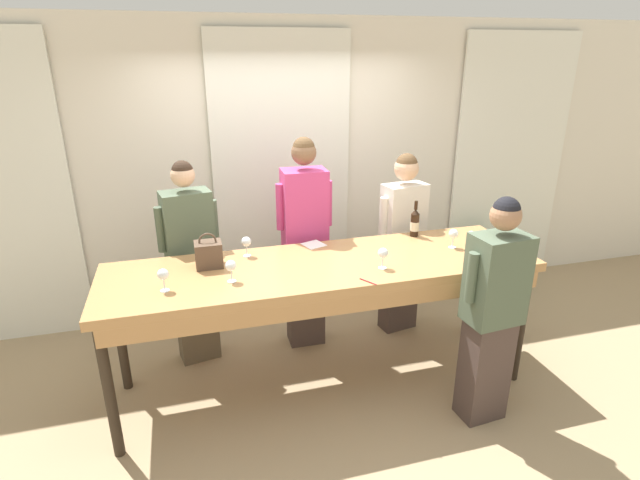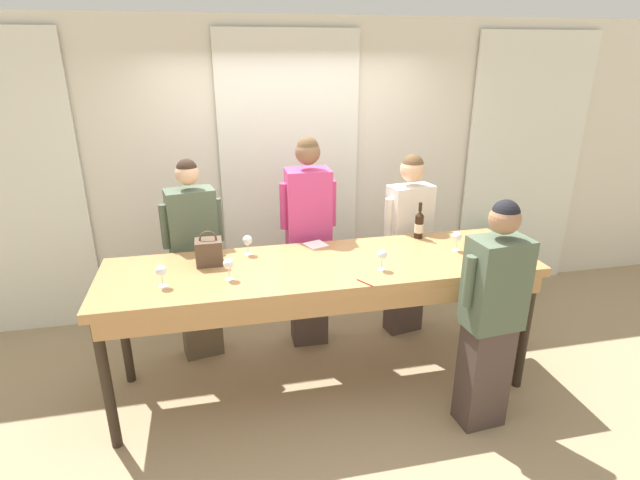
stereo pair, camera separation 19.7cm
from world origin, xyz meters
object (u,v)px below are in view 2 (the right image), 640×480
object	(u,v)px
tasting_bar	(323,275)
host_pouring	(491,317)
wine_glass_front_left	(247,241)
wine_glass_center_left	(457,237)
potted_plant	(502,261)
guest_pink_top	(309,242)
wine_glass_front_mid	(382,255)
wine_glass_center_mid	(228,264)
wine_glass_center_right	(475,239)
wine_bottle	(419,225)
wine_glass_front_right	(161,271)
guest_olive_jacket	(195,260)
guest_cream_sweater	(408,242)
handbag	(209,251)

from	to	relation	value
tasting_bar	host_pouring	xyz separation A→B (m)	(1.00, -0.64, -0.11)
wine_glass_front_left	wine_glass_center_left	distance (m)	1.60
potted_plant	guest_pink_top	bearing A→B (deg)	-168.77
wine_glass_front_mid	wine_glass_center_left	xyz separation A→B (m)	(0.68, 0.22, -0.00)
wine_glass_center_mid	wine_glass_center_right	size ratio (longest dim) A/B	1.00
wine_glass_front_left	potted_plant	size ratio (longest dim) A/B	0.22
wine_bottle	host_pouring	bearing A→B (deg)	-84.01
wine_bottle	wine_glass_front_right	bearing A→B (deg)	-166.02
guest_olive_jacket	guest_cream_sweater	distance (m)	1.86
guest_pink_top	host_pouring	bearing A→B (deg)	-53.37
wine_glass_front_mid	host_pouring	size ratio (longest dim) A/B	0.09
tasting_bar	potted_plant	distance (m)	2.53
wine_glass_center_right	tasting_bar	bearing A→B (deg)	178.45
wine_glass_center_right	guest_pink_top	size ratio (longest dim) A/B	0.08
wine_bottle	guest_cream_sweater	size ratio (longest dim) A/B	0.18
wine_glass_center_left	host_pouring	xyz separation A→B (m)	(-0.07, -0.69, -0.31)
wine_glass_front_left	wine_glass_front_mid	world-z (taller)	same
tasting_bar	handbag	world-z (taller)	handbag
wine_glass_center_right	wine_glass_center_left	bearing A→B (deg)	145.73
wine_glass_front_left	wine_glass_center_mid	distance (m)	0.45
tasting_bar	wine_glass_front_mid	distance (m)	0.46
handbag	guest_pink_top	bearing A→B (deg)	30.09
guest_pink_top	wine_glass_center_left	bearing A→B (deg)	-30.97
wine_glass_center_mid	guest_cream_sweater	world-z (taller)	guest_cream_sweater
wine_glass_center_right	host_pouring	xyz separation A→B (m)	(-0.18, -0.61, -0.31)
host_pouring	guest_cream_sweater	bearing A→B (deg)	93.00
wine_glass_front_mid	wine_glass_center_right	bearing A→B (deg)	10.32
handbag	wine_glass_center_mid	world-z (taller)	handbag
wine_glass_front_right	guest_pink_top	bearing A→B (deg)	35.16
wine_glass_front_right	wine_glass_center_right	xyz separation A→B (m)	(2.29, 0.10, 0.00)
handbag	wine_glass_front_mid	size ratio (longest dim) A/B	1.66
wine_glass_front_right	potted_plant	distance (m)	3.61
guest_pink_top	wine_glass_front_left	bearing A→B (deg)	-146.27
wine_bottle	wine_glass_front_right	size ratio (longest dim) A/B	1.97
wine_glass_front_right	guest_cream_sweater	size ratio (longest dim) A/B	0.09
wine_glass_center_left	guest_pink_top	world-z (taller)	guest_pink_top
tasting_bar	wine_glass_front_right	distance (m)	1.13
wine_glass_front_mid	wine_glass_center_mid	distance (m)	1.06
wine_glass_front_left	wine_glass_front_mid	distance (m)	1.02
wine_bottle	potted_plant	bearing A→B (deg)	29.20
handbag	wine_glass_front_right	size ratio (longest dim) A/B	1.66
potted_plant	wine_glass_front_mid	bearing A→B (deg)	-144.90
guest_cream_sweater	wine_glass_front_right	bearing A→B (deg)	-158.63
wine_glass_front_mid	wine_glass_center_right	xyz separation A→B (m)	(0.80, 0.14, 0.00)
guest_olive_jacket	guest_pink_top	world-z (taller)	guest_pink_top
handbag	wine_glass_center_mid	xyz separation A→B (m)	(0.13, -0.30, 0.02)
tasting_bar	host_pouring	size ratio (longest dim) A/B	1.91
wine_glass_center_right	guest_pink_top	bearing A→B (deg)	148.70
guest_olive_jacket	guest_pink_top	size ratio (longest dim) A/B	0.93
guest_olive_jacket	wine_bottle	bearing A→B (deg)	-9.35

